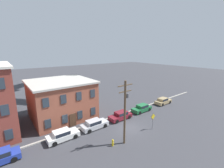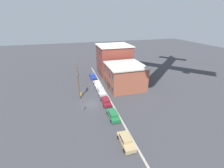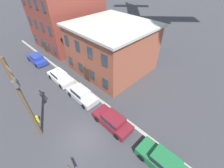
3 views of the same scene
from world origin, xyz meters
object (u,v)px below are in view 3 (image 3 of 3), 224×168
Objects in this scene: car_green at (164,161)px; utility_pole at (24,99)px; fire_hydrant at (38,119)px; car_maroon at (113,120)px; car_silver at (82,94)px; car_blue at (37,58)px; car_white at (60,76)px.

utility_pole is at bearing -149.91° from car_green.
fire_hydrant is at bearing -155.36° from car_green.
fire_hydrant is at bearing 164.80° from utility_pole.
car_maroon is 7.98m from fire_hydrant.
car_maroon is 8.29m from utility_pole.
fire_hydrant is (-0.45, -5.42, -0.27)m from car_silver.
car_blue is 4.58× the size of fire_hydrant.
car_white is 16.45m from car_green.
car_silver reaches higher than fire_hydrant.
car_silver and car_green have the same top height.
car_blue is at bearing -179.01° from car_white.
car_green reaches higher than fire_hydrant.
car_white is at bearing 0.99° from car_blue.
car_silver is at bearing 0.59° from car_blue.
car_silver is (12.41, 0.13, 0.00)m from car_blue.
utility_pole reaches higher than fire_hydrant.
car_silver is (5.15, 0.00, 0.00)m from car_white.
car_silver is 1.00× the size of car_maroon.
car_green is at bearing 0.58° from car_maroon.
car_white is at bearing 130.99° from fire_hydrant.
car_silver is 1.00× the size of car_green.
car_white is 0.51× the size of utility_pole.
car_blue is 12.41m from car_silver.
car_maroon is (17.91, 0.03, 0.00)m from car_blue.
car_blue is 7.26m from car_white.
car_blue is 1.00× the size of car_maroon.
car_white is 1.00× the size of car_green.
utility_pole is (-10.07, -5.84, 4.13)m from car_green.
car_silver is 4.58× the size of fire_hydrant.
car_white is 10.65m from car_maroon.
utility_pole is (6.38, -5.87, 4.13)m from car_white.
car_green is at bearing 0.22° from car_blue.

